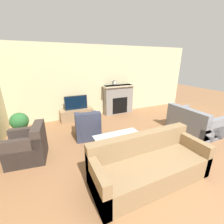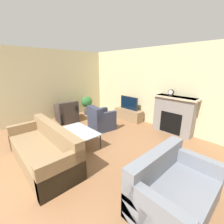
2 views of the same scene
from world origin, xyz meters
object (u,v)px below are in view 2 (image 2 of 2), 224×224
object	(u,v)px
couch_sectional	(44,150)
coffee_table	(79,132)
couch_loveseat	(172,190)
potted_plant	(87,104)
armchair_by_window	(67,114)
tv	(129,103)
mantel_clock	(171,92)
armchair_accent	(101,121)

from	to	relation	value
couch_sectional	coffee_table	bearing A→B (deg)	96.99
couch_loveseat	potted_plant	xyz separation A→B (m)	(-4.78, 1.68, 0.20)
couch_sectional	couch_loveseat	distance (m)	2.65
couch_sectional	coffee_table	distance (m)	0.97
armchair_by_window	coffee_table	size ratio (longest dim) A/B	0.76
tv	mantel_clock	distance (m)	1.72
couch_sectional	couch_loveseat	size ratio (longest dim) A/B	1.60
mantel_clock	coffee_table	bearing A→B (deg)	-113.13
armchair_by_window	coffee_table	bearing A→B (deg)	79.99
couch_sectional	potted_plant	distance (m)	3.56
couch_loveseat	coffee_table	size ratio (longest dim) A/B	1.20
potted_plant	coffee_table	bearing A→B (deg)	-37.98
armchair_accent	mantel_clock	bearing A→B (deg)	-128.03
armchair_accent	potted_plant	bearing A→B (deg)	-11.27
tv	couch_sectional	size ratio (longest dim) A/B	0.37
potted_plant	couch_sectional	bearing A→B (deg)	-49.10
tv	coffee_table	bearing A→B (deg)	-79.40
armchair_by_window	potted_plant	size ratio (longest dim) A/B	1.08
tv	potted_plant	size ratio (longest dim) A/B	1.01
armchair_by_window	armchair_accent	xyz separation A→B (m)	(1.50, 0.48, 0.00)
coffee_table	mantel_clock	world-z (taller)	mantel_clock
couch_sectional	potted_plant	xyz separation A→B (m)	(-2.33, 2.69, 0.20)
couch_loveseat	armchair_accent	bearing A→B (deg)	70.66
armchair_by_window	mantel_clock	distance (m)	3.83
potted_plant	mantel_clock	bearing A→B (deg)	15.46
armchair_accent	coffee_table	distance (m)	1.21
coffee_table	couch_sectional	bearing A→B (deg)	-83.01
mantel_clock	armchair_accent	bearing A→B (deg)	-136.12
couch_loveseat	armchair_accent	distance (m)	3.22
couch_sectional	mantel_clock	world-z (taller)	mantel_clock
tv	armchair_by_window	xyz separation A→B (m)	(-1.49, -1.90, -0.39)
coffee_table	potted_plant	size ratio (longest dim) A/B	1.43
coffee_table	potted_plant	distance (m)	2.80
couch_loveseat	tv	bearing A→B (deg)	50.68
mantel_clock	couch_loveseat	bearing A→B (deg)	-61.09
potted_plant	armchair_accent	bearing A→B (deg)	-19.37
armchair_accent	coffee_table	bearing A→B (deg)	120.84
couch_sectional	mantel_clock	size ratio (longest dim) A/B	11.10
potted_plant	couch_loveseat	bearing A→B (deg)	-19.35
armchair_accent	coffee_table	size ratio (longest dim) A/B	0.72
couch_sectional	armchair_by_window	bearing A→B (deg)	142.60
couch_sectional	couch_loveseat	world-z (taller)	same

